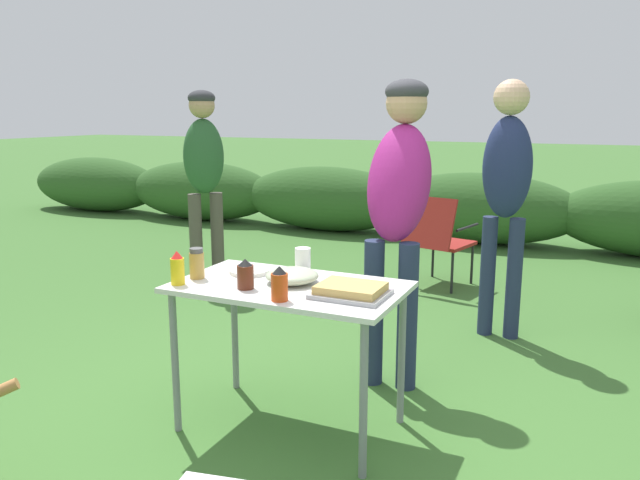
{
  "coord_description": "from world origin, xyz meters",
  "views": [
    {
      "loc": [
        1.34,
        -2.57,
        1.56
      ],
      "look_at": [
        -0.0,
        0.37,
        0.89
      ],
      "focal_mm": 35.0,
      "sensor_mm": 36.0,
      "label": 1
    }
  ],
  "objects_px": {
    "folding_table": "(289,300)",
    "standing_person_in_dark_puffer": "(204,164)",
    "bbq_sauce_bottle": "(245,275)",
    "mixing_bowl": "(291,276)",
    "paper_cup_stack": "(303,261)",
    "standing_person_in_navy_coat": "(506,182)",
    "camp_chair_near_hedge": "(437,236)",
    "hot_sauce_bottle": "(279,284)",
    "mustard_bottle": "(177,269)",
    "plate_stack": "(249,271)",
    "food_tray": "(351,291)",
    "spice_jar": "(197,264)",
    "standing_person_in_red_jacket": "(399,193)"
  },
  "relations": [
    {
      "from": "folding_table",
      "to": "standing_person_in_dark_puffer",
      "type": "xyz_separation_m",
      "value": [
        -1.95,
        2.11,
        0.43
      ]
    },
    {
      "from": "paper_cup_stack",
      "to": "folding_table",
      "type": "bearing_deg",
      "value": -82.4
    },
    {
      "from": "hot_sauce_bottle",
      "to": "standing_person_in_dark_puffer",
      "type": "distance_m",
      "value": 3.12
    },
    {
      "from": "standing_person_in_red_jacket",
      "to": "standing_person_in_dark_puffer",
      "type": "height_order",
      "value": "standing_person_in_dark_puffer"
    },
    {
      "from": "food_tray",
      "to": "mixing_bowl",
      "type": "xyz_separation_m",
      "value": [
        -0.35,
        0.09,
        0.01
      ]
    },
    {
      "from": "mustard_bottle",
      "to": "food_tray",
      "type": "bearing_deg",
      "value": 11.19
    },
    {
      "from": "plate_stack",
      "to": "mustard_bottle",
      "type": "bearing_deg",
      "value": -122.08
    },
    {
      "from": "hot_sauce_bottle",
      "to": "standing_person_in_dark_puffer",
      "type": "xyz_separation_m",
      "value": [
        -2.03,
        2.35,
        0.28
      ]
    },
    {
      "from": "bbq_sauce_bottle",
      "to": "standing_person_in_navy_coat",
      "type": "bearing_deg",
      "value": 64.97
    },
    {
      "from": "folding_table",
      "to": "standing_person_in_dark_puffer",
      "type": "height_order",
      "value": "standing_person_in_dark_puffer"
    },
    {
      "from": "plate_stack",
      "to": "standing_person_in_red_jacket",
      "type": "distance_m",
      "value": 0.96
    },
    {
      "from": "food_tray",
      "to": "spice_jar",
      "type": "xyz_separation_m",
      "value": [
        -0.81,
        -0.03,
        0.05
      ]
    },
    {
      "from": "camp_chair_near_hedge",
      "to": "folding_table",
      "type": "bearing_deg",
      "value": -77.0
    },
    {
      "from": "bbq_sauce_bottle",
      "to": "standing_person_in_navy_coat",
      "type": "distance_m",
      "value": 2.13
    },
    {
      "from": "mustard_bottle",
      "to": "hot_sauce_bottle",
      "type": "height_order",
      "value": "mustard_bottle"
    },
    {
      "from": "plate_stack",
      "to": "mixing_bowl",
      "type": "xyz_separation_m",
      "value": [
        0.28,
        -0.07,
        0.03
      ]
    },
    {
      "from": "mustard_bottle",
      "to": "spice_jar",
      "type": "bearing_deg",
      "value": 82.81
    },
    {
      "from": "hot_sauce_bottle",
      "to": "standing_person_in_navy_coat",
      "type": "relative_size",
      "value": 0.09
    },
    {
      "from": "folding_table",
      "to": "paper_cup_stack",
      "type": "distance_m",
      "value": 0.25
    },
    {
      "from": "paper_cup_stack",
      "to": "bbq_sauce_bottle",
      "type": "xyz_separation_m",
      "value": [
        -0.13,
        -0.35,
        0.0
      ]
    },
    {
      "from": "standing_person_in_dark_puffer",
      "to": "standing_person_in_navy_coat",
      "type": "bearing_deg",
      "value": -58.06
    },
    {
      "from": "paper_cup_stack",
      "to": "mixing_bowl",
      "type": "bearing_deg",
      "value": -82.24
    },
    {
      "from": "mustard_bottle",
      "to": "standing_person_in_red_jacket",
      "type": "height_order",
      "value": "standing_person_in_red_jacket"
    },
    {
      "from": "mustard_bottle",
      "to": "hot_sauce_bottle",
      "type": "xyz_separation_m",
      "value": [
        0.57,
        -0.03,
        -0.0
      ]
    },
    {
      "from": "plate_stack",
      "to": "spice_jar",
      "type": "height_order",
      "value": "spice_jar"
    },
    {
      "from": "plate_stack",
      "to": "standing_person_in_red_jacket",
      "type": "bearing_deg",
      "value": 50.19
    },
    {
      "from": "standing_person_in_navy_coat",
      "to": "hot_sauce_bottle",
      "type": "bearing_deg",
      "value": -107.14
    },
    {
      "from": "mixing_bowl",
      "to": "standing_person_in_navy_coat",
      "type": "distance_m",
      "value": 1.91
    },
    {
      "from": "mustard_bottle",
      "to": "standing_person_in_navy_coat",
      "type": "distance_m",
      "value": 2.35
    },
    {
      "from": "mustard_bottle",
      "to": "spice_jar",
      "type": "relative_size",
      "value": 1.08
    },
    {
      "from": "food_tray",
      "to": "plate_stack",
      "type": "distance_m",
      "value": 0.65
    },
    {
      "from": "mixing_bowl",
      "to": "standing_person_in_navy_coat",
      "type": "height_order",
      "value": "standing_person_in_navy_coat"
    },
    {
      "from": "spice_jar",
      "to": "standing_person_in_red_jacket",
      "type": "distance_m",
      "value": 1.2
    },
    {
      "from": "bbq_sauce_bottle",
      "to": "mixing_bowl",
      "type": "bearing_deg",
      "value": 49.93
    },
    {
      "from": "mixing_bowl",
      "to": "folding_table",
      "type": "bearing_deg",
      "value": -83.23
    },
    {
      "from": "bbq_sauce_bottle",
      "to": "mustard_bottle",
      "type": "height_order",
      "value": "mustard_bottle"
    },
    {
      "from": "folding_table",
      "to": "standing_person_in_red_jacket",
      "type": "height_order",
      "value": "standing_person_in_red_jacket"
    },
    {
      "from": "paper_cup_stack",
      "to": "mustard_bottle",
      "type": "distance_m",
      "value": 0.63
    },
    {
      "from": "folding_table",
      "to": "plate_stack",
      "type": "relative_size",
      "value": 5.32
    },
    {
      "from": "mixing_bowl",
      "to": "standing_person_in_navy_coat",
      "type": "relative_size",
      "value": 0.15
    },
    {
      "from": "paper_cup_stack",
      "to": "standing_person_in_navy_coat",
      "type": "bearing_deg",
      "value": 63.83
    },
    {
      "from": "standing_person_in_red_jacket",
      "to": "camp_chair_near_hedge",
      "type": "height_order",
      "value": "standing_person_in_red_jacket"
    },
    {
      "from": "folding_table",
      "to": "mixing_bowl",
      "type": "bearing_deg",
      "value": 96.77
    },
    {
      "from": "mustard_bottle",
      "to": "standing_person_in_navy_coat",
      "type": "height_order",
      "value": "standing_person_in_navy_coat"
    },
    {
      "from": "spice_jar",
      "to": "mixing_bowl",
      "type": "bearing_deg",
      "value": 14.24
    },
    {
      "from": "standing_person_in_dark_puffer",
      "to": "hot_sauce_bottle",
      "type": "bearing_deg",
      "value": -100.06
    },
    {
      "from": "folding_table",
      "to": "paper_cup_stack",
      "type": "xyz_separation_m",
      "value": [
        -0.03,
        0.21,
        0.15
      ]
    },
    {
      "from": "standing_person_in_navy_coat",
      "to": "camp_chair_near_hedge",
      "type": "height_order",
      "value": "standing_person_in_navy_coat"
    },
    {
      "from": "bbq_sauce_bottle",
      "to": "hot_sauce_bottle",
      "type": "relative_size",
      "value": 0.92
    },
    {
      "from": "standing_person_in_navy_coat",
      "to": "camp_chair_near_hedge",
      "type": "xyz_separation_m",
      "value": [
        -0.71,
        1.03,
        -0.62
      ]
    }
  ]
}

